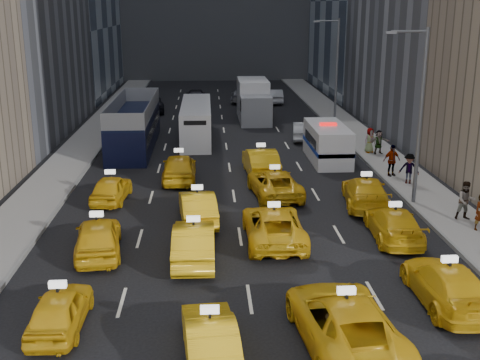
# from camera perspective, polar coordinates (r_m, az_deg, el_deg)

# --- Properties ---
(ground) EXTENTS (160.00, 160.00, 0.00)m
(ground) POSITION_cam_1_polar(r_m,az_deg,el_deg) (19.99, 1.33, -13.84)
(ground) COLOR black
(ground) RESTS_ON ground
(sidewalk_west) EXTENTS (3.00, 90.00, 0.15)m
(sidewalk_west) POSITION_cam_1_polar(r_m,az_deg,el_deg) (44.33, -14.97, 2.74)
(sidewalk_west) COLOR gray
(sidewalk_west) RESTS_ON ground
(sidewalk_east) EXTENTS (3.00, 90.00, 0.15)m
(sidewalk_east) POSITION_cam_1_polar(r_m,az_deg,el_deg) (45.00, 12.24, 3.12)
(sidewalk_east) COLOR gray
(sidewalk_east) RESTS_ON ground
(curb_west) EXTENTS (0.15, 90.00, 0.18)m
(curb_west) POSITION_cam_1_polar(r_m,az_deg,el_deg) (44.06, -13.13, 2.81)
(curb_west) COLOR slate
(curb_west) RESTS_ON ground
(curb_east) EXTENTS (0.15, 90.00, 0.18)m
(curb_east) POSITION_cam_1_polar(r_m,az_deg,el_deg) (44.64, 10.44, 3.14)
(curb_east) COLOR slate
(curb_east) RESTS_ON ground
(streetlight_near) EXTENTS (2.15, 0.22, 9.00)m
(streetlight_near) POSITION_cam_1_polar(r_m,az_deg,el_deg) (31.52, 16.58, 6.27)
(streetlight_near) COLOR #595B60
(streetlight_near) RESTS_ON ground
(streetlight_far) EXTENTS (2.15, 0.22, 9.00)m
(streetlight_far) POSITION_cam_1_polar(r_m,az_deg,el_deg) (50.63, 9.03, 10.29)
(streetlight_far) COLOR #595B60
(streetlight_far) RESTS_ON ground
(taxi_4) EXTENTS (1.63, 3.94, 1.33)m
(taxi_4) POSITION_cam_1_polar(r_m,az_deg,el_deg) (20.47, -16.70, -11.69)
(taxi_4) COLOR gold
(taxi_4) RESTS_ON ground
(taxi_5) EXTENTS (1.86, 4.35, 1.39)m
(taxi_5) POSITION_cam_1_polar(r_m,az_deg,el_deg) (18.14, -2.85, -14.72)
(taxi_5) COLOR gold
(taxi_5) RESTS_ON ground
(taxi_6) EXTENTS (3.24, 6.10, 1.63)m
(taxi_6) POSITION_cam_1_polar(r_m,az_deg,el_deg) (18.95, 9.89, -13.08)
(taxi_6) COLOR gold
(taxi_6) RESTS_ON ground
(taxi_7) EXTENTS (2.05, 5.04, 1.46)m
(taxi_7) POSITION_cam_1_polar(r_m,az_deg,el_deg) (22.28, 19.02, -9.34)
(taxi_7) COLOR gold
(taxi_7) RESTS_ON ground
(taxi_8) EXTENTS (2.39, 4.77, 1.56)m
(taxi_8) POSITION_cam_1_polar(r_m,az_deg,el_deg) (25.73, -13.31, -5.25)
(taxi_8) COLOR gold
(taxi_8) RESTS_ON ground
(taxi_9) EXTENTS (1.66, 4.76, 1.57)m
(taxi_9) POSITION_cam_1_polar(r_m,az_deg,el_deg) (24.56, -4.40, -5.89)
(taxi_9) COLOR gold
(taxi_9) RESTS_ON ground
(taxi_10) EXTENTS (2.53, 5.42, 1.50)m
(taxi_10) POSITION_cam_1_polar(r_m,az_deg,el_deg) (26.42, 3.21, -4.32)
(taxi_10) COLOR gold
(taxi_10) RESTS_ON ground
(taxi_11) EXTENTS (2.27, 4.96, 1.41)m
(taxi_11) POSITION_cam_1_polar(r_m,az_deg,el_deg) (27.53, 14.38, -4.06)
(taxi_11) COLOR gold
(taxi_11) RESTS_ON ground
(taxi_12) EXTENTS (1.97, 4.20, 1.39)m
(taxi_12) POSITION_cam_1_polar(r_m,az_deg,el_deg) (32.50, -12.12, -0.79)
(taxi_12) COLOR gold
(taxi_12) RESTS_ON ground
(taxi_13) EXTENTS (2.03, 4.71, 1.51)m
(taxi_13) POSITION_cam_1_polar(r_m,az_deg,el_deg) (28.82, -4.04, -2.54)
(taxi_13) COLOR gold
(taxi_13) RESTS_ON ground
(taxi_14) EXTENTS (2.91, 5.37, 1.43)m
(taxi_14) POSITION_cam_1_polar(r_m,az_deg,el_deg) (32.63, 3.29, -0.34)
(taxi_14) COLOR gold
(taxi_14) RESTS_ON ground
(taxi_15) EXTENTS (2.78, 5.43, 1.51)m
(taxi_15) POSITION_cam_1_polar(r_m,az_deg,el_deg) (31.64, 11.82, -1.13)
(taxi_15) COLOR gold
(taxi_15) RESTS_ON ground
(taxi_16) EXTENTS (1.99, 4.85, 1.65)m
(taxi_16) POSITION_cam_1_polar(r_m,az_deg,el_deg) (35.56, -5.78, 1.19)
(taxi_16) COLOR gold
(taxi_16) RESTS_ON ground
(taxi_17) EXTENTS (2.06, 5.15, 1.67)m
(taxi_17) POSITION_cam_1_polar(r_m,az_deg,el_deg) (36.66, 1.98, 1.74)
(taxi_17) COLOR gold
(taxi_17) RESTS_ON ground
(nypd_van) EXTENTS (3.05, 6.23, 2.57)m
(nypd_van) POSITION_cam_1_polar(r_m,az_deg,el_deg) (40.41, 8.28, 3.43)
(nypd_van) COLOR silver
(nypd_van) RESTS_ON ground
(double_decker) EXTENTS (3.60, 12.23, 3.51)m
(double_decker) POSITION_cam_1_polar(r_m,az_deg,el_deg) (44.39, -9.98, 5.27)
(double_decker) COLOR black
(double_decker) RESTS_ON ground
(city_bus) EXTENTS (3.55, 10.83, 2.75)m
(city_bus) POSITION_cam_1_polar(r_m,az_deg,el_deg) (46.80, -4.17, 5.55)
(city_bus) COLOR silver
(city_bus) RESTS_ON ground
(box_truck) EXTENTS (2.91, 7.80, 3.53)m
(box_truck) POSITION_cam_1_polar(r_m,az_deg,el_deg) (54.50, 1.30, 7.53)
(box_truck) COLOR silver
(box_truck) RESTS_ON ground
(misc_car_0) EXTENTS (1.99, 4.33, 1.38)m
(misc_car_0) POSITION_cam_1_polar(r_m,az_deg,el_deg) (46.80, 5.95, 4.68)
(misc_car_0) COLOR #9EA2A6
(misc_car_0) RESTS_ON ground
(misc_car_1) EXTENTS (3.58, 6.34, 1.67)m
(misc_car_1) POSITION_cam_1_polar(r_m,az_deg,el_deg) (59.49, -8.72, 7.20)
(misc_car_1) COLOR black
(misc_car_1) RESTS_ON ground
(misc_car_2) EXTENTS (2.68, 5.18, 1.44)m
(misc_car_2) POSITION_cam_1_polar(r_m,az_deg,el_deg) (64.70, 0.15, 8.00)
(misc_car_2) COLOR gray
(misc_car_2) RESTS_ON ground
(misc_car_3) EXTENTS (2.04, 4.91, 1.66)m
(misc_car_3) POSITION_cam_1_polar(r_m,az_deg,el_deg) (63.77, -4.21, 7.94)
(misc_car_3) COLOR black
(misc_car_3) RESTS_ON ground
(misc_car_4) EXTENTS (1.77, 4.55, 1.48)m
(misc_car_4) POSITION_cam_1_polar(r_m,az_deg,el_deg) (64.21, 3.31, 7.93)
(misc_car_4) COLOR #9EA0A5
(misc_car_4) RESTS_ON ground
(pedestrian_1) EXTENTS (0.94, 0.55, 1.88)m
(pedestrian_1) POSITION_cam_1_polar(r_m,az_deg,el_deg) (30.51, 20.64, -1.85)
(pedestrian_1) COLOR gray
(pedestrian_1) RESTS_ON sidewalk_east
(pedestrian_2) EXTENTS (1.22, 0.85, 1.75)m
(pedestrian_2) POSITION_cam_1_polar(r_m,az_deg,el_deg) (35.73, 15.74, 1.05)
(pedestrian_2) COLOR gray
(pedestrian_2) RESTS_ON sidewalk_east
(pedestrian_3) EXTENTS (1.21, 0.78, 1.90)m
(pedestrian_3) POSITION_cam_1_polar(r_m,az_deg,el_deg) (37.04, 14.19, 1.82)
(pedestrian_3) COLOR gray
(pedestrian_3) RESTS_ON sidewalk_east
(pedestrian_4) EXTENTS (0.95, 0.74, 1.72)m
(pedestrian_4) POSITION_cam_1_polar(r_m,az_deg,el_deg) (42.70, 12.20, 3.71)
(pedestrian_4) COLOR gray
(pedestrian_4) RESTS_ON sidewalk_east
(pedestrian_5) EXTENTS (1.58, 0.72, 1.64)m
(pedestrian_5) POSITION_cam_1_polar(r_m,az_deg,el_deg) (42.46, 13.02, 3.54)
(pedestrian_5) COLOR gray
(pedestrian_5) RESTS_ON sidewalk_east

